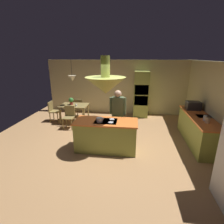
% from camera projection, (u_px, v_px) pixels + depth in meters
% --- Properties ---
extents(ground, '(8.16, 8.16, 0.00)m').
position_uv_depth(ground, '(107.00, 146.00, 5.44)').
color(ground, '#AD7F51').
extents(wall_back, '(6.80, 0.10, 2.55)m').
position_uv_depth(wall_back, '(118.00, 87.00, 8.31)').
color(wall_back, beige).
rests_on(wall_back, ground).
extents(wall_right, '(0.10, 7.20, 2.55)m').
position_uv_depth(wall_right, '(219.00, 107.00, 5.04)').
color(wall_right, beige).
rests_on(wall_right, ground).
extents(kitchen_island, '(1.83, 0.80, 0.94)m').
position_uv_depth(kitchen_island, '(106.00, 135.00, 5.11)').
color(kitchen_island, '#939E42').
rests_on(kitchen_island, ground).
extents(counter_run_right, '(0.73, 2.41, 0.92)m').
position_uv_depth(counter_run_right, '(198.00, 129.00, 5.52)').
color(counter_run_right, '#939E42').
rests_on(counter_run_right, ground).
extents(oven_tower, '(0.66, 0.62, 2.08)m').
position_uv_depth(oven_tower, '(141.00, 94.00, 7.86)').
color(oven_tower, '#939E42').
rests_on(oven_tower, ground).
extents(dining_table, '(1.14, 0.81, 0.76)m').
position_uv_depth(dining_table, '(74.00, 107.00, 7.24)').
color(dining_table, olive).
rests_on(dining_table, ground).
extents(person_at_island, '(0.53, 0.23, 1.69)m').
position_uv_depth(person_at_island, '(118.00, 112.00, 5.55)').
color(person_at_island, tan).
rests_on(person_at_island, ground).
extents(range_hood, '(1.10, 1.10, 1.00)m').
position_uv_depth(range_hood, '(105.00, 84.00, 4.65)').
color(range_hood, '#939E42').
extents(pendant_light_over_table, '(0.32, 0.32, 0.82)m').
position_uv_depth(pendant_light_over_table, '(72.00, 78.00, 6.87)').
color(pendant_light_over_table, beige).
extents(chair_facing_island, '(0.40, 0.40, 0.87)m').
position_uv_depth(chair_facing_island, '(69.00, 115.00, 6.70)').
color(chair_facing_island, olive).
rests_on(chair_facing_island, ground).
extents(chair_by_back_wall, '(0.40, 0.40, 0.87)m').
position_uv_depth(chair_by_back_wall, '(79.00, 107.00, 7.88)').
color(chair_by_back_wall, olive).
rests_on(chair_by_back_wall, ground).
extents(chair_at_corner, '(0.40, 0.40, 0.87)m').
position_uv_depth(chair_at_corner, '(53.00, 110.00, 7.41)').
color(chair_at_corner, olive).
rests_on(chair_at_corner, ground).
extents(potted_plant_on_table, '(0.20, 0.20, 0.30)m').
position_uv_depth(potted_plant_on_table, '(71.00, 101.00, 7.19)').
color(potted_plant_on_table, '#99382D').
rests_on(potted_plant_on_table, dining_table).
extents(cup_on_table, '(0.07, 0.07, 0.09)m').
position_uv_depth(cup_on_table, '(76.00, 105.00, 6.99)').
color(cup_on_table, white).
rests_on(cup_on_table, dining_table).
extents(canister_flour, '(0.12, 0.12, 0.15)m').
position_uv_depth(canister_flour, '(208.00, 120.00, 4.80)').
color(canister_flour, '#E0B78C').
rests_on(canister_flour, counter_run_right).
extents(canister_sugar, '(0.10, 0.10, 0.16)m').
position_uv_depth(canister_sugar, '(205.00, 118.00, 4.97)').
color(canister_sugar, silver).
rests_on(canister_sugar, counter_run_right).
extents(microwave_on_counter, '(0.46, 0.36, 0.28)m').
position_uv_depth(microwave_on_counter, '(193.00, 106.00, 6.01)').
color(microwave_on_counter, '#232326').
rests_on(microwave_on_counter, counter_run_right).
extents(cooking_pot_on_cooktop, '(0.18, 0.18, 0.12)m').
position_uv_depth(cooking_pot_on_cooktop, '(100.00, 120.00, 4.85)').
color(cooking_pot_on_cooktop, '#B2B2B7').
rests_on(cooking_pot_on_cooktop, kitchen_island).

